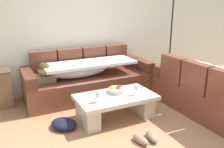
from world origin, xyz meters
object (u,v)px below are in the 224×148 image
at_px(coffee_table, 115,104).
at_px(wine_glass_near_left, 98,95).
at_px(couch_near_window, 210,93).
at_px(pair_of_shoes, 146,138).
at_px(couch_along_wall, 87,79).
at_px(fruit_bowl, 117,90).
at_px(floor_lamp, 171,32).
at_px(wine_glass_near_right, 136,88).
at_px(crumpled_garment, 64,124).
at_px(open_magazine, 126,91).

relative_size(coffee_table, wine_glass_near_left, 7.23).
distance_m(couch_near_window, pair_of_shoes, 1.45).
bearing_deg(pair_of_shoes, couch_along_wall, 94.08).
xyz_separation_m(fruit_bowl, floor_lamp, (1.87, 1.03, 0.69)).
height_order(coffee_table, fruit_bowl, fruit_bowl).
relative_size(fruit_bowl, wine_glass_near_right, 1.69).
xyz_separation_m(couch_near_window, coffee_table, (-1.46, 0.49, -0.10)).
distance_m(coffee_table, wine_glass_near_right, 0.40).
xyz_separation_m(wine_glass_near_right, floor_lamp, (1.66, 1.26, 0.62)).
xyz_separation_m(couch_near_window, pair_of_shoes, (-1.40, -0.26, -0.29)).
bearing_deg(pair_of_shoes, fruit_bowl, 89.46).
bearing_deg(couch_near_window, floor_lamp, -16.45).
distance_m(wine_glass_near_right, crumpled_garment, 1.19).
distance_m(fruit_bowl, wine_glass_near_right, 0.32).
distance_m(wine_glass_near_right, pair_of_shoes, 0.81).
relative_size(couch_near_window, coffee_table, 1.60).
relative_size(floor_lamp, pair_of_shoes, 5.88).
height_order(fruit_bowl, floor_lamp, floor_lamp).
height_order(open_magazine, crumpled_garment, open_magazine).
relative_size(fruit_bowl, open_magazine, 1.00).
bearing_deg(wine_glass_near_left, fruit_bowl, 28.67).
bearing_deg(wine_glass_near_right, pair_of_shoes, -109.27).
bearing_deg(coffee_table, fruit_bowl, 55.46).
xyz_separation_m(coffee_table, fruit_bowl, (0.07, 0.11, 0.18)).
relative_size(open_magazine, crumpled_garment, 0.70).
relative_size(couch_near_window, crumpled_garment, 4.81).
xyz_separation_m(couch_along_wall, coffee_table, (0.07, -1.08, -0.09)).
xyz_separation_m(couch_near_window, wine_glass_near_left, (-1.80, 0.37, 0.16)).
xyz_separation_m(couch_near_window, crumpled_garment, (-2.27, 0.55, -0.28)).
height_order(fruit_bowl, wine_glass_near_left, wine_glass_near_left).
bearing_deg(couch_near_window, wine_glass_near_left, 78.42).
bearing_deg(couch_near_window, couch_along_wall, 44.24).
bearing_deg(pair_of_shoes, wine_glass_near_right, 70.73).
relative_size(wine_glass_near_left, wine_glass_near_right, 1.00).
bearing_deg(open_magazine, wine_glass_near_right, -49.54).
relative_size(coffee_table, fruit_bowl, 4.29).
distance_m(couch_near_window, floor_lamp, 1.87).
relative_size(fruit_bowl, wine_glass_near_left, 1.69).
distance_m(couch_along_wall, fruit_bowl, 0.99).
xyz_separation_m(couch_along_wall, floor_lamp, (2.01, 0.06, 0.79)).
relative_size(wine_glass_near_right, pair_of_shoes, 0.50).
bearing_deg(floor_lamp, crumpled_garment, -158.57).
bearing_deg(wine_glass_near_right, wine_glass_near_left, -179.78).
distance_m(couch_near_window, coffee_table, 1.55).
xyz_separation_m(couch_along_wall, wine_glass_near_right, (0.35, -1.20, 0.17)).
distance_m(couch_along_wall, wine_glass_near_left, 1.24).
xyz_separation_m(couch_along_wall, open_magazine, (0.29, -1.01, 0.06)).
xyz_separation_m(couch_along_wall, couch_near_window, (1.53, -1.57, 0.01)).
height_order(coffee_table, pair_of_shoes, coffee_table).
xyz_separation_m(couch_near_window, fruit_bowl, (-1.39, 0.60, 0.09)).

